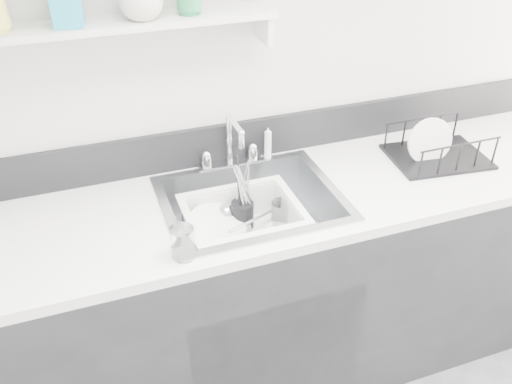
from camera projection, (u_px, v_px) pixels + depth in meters
name	position (u px, v px, depth m)	size (l,w,h in m)	color
room_shell	(410.00, 70.00, 0.90)	(3.50, 3.00, 2.60)	silver
counter_run	(252.00, 293.00, 2.20)	(3.20, 0.62, 0.92)	black
backsplash	(226.00, 143.00, 2.14)	(3.20, 0.02, 0.16)	black
sink	(251.00, 219.00, 2.00)	(0.64, 0.52, 0.20)	silver
faucet	(230.00, 153.00, 2.11)	(0.26, 0.18, 0.23)	silver
side_sprayer	(268.00, 143.00, 2.16)	(0.03, 0.03, 0.14)	white
wall_shelf	(122.00, 26.00, 1.71)	(1.00, 0.16, 0.12)	silver
wash_tub	(243.00, 226.00, 1.96)	(0.41, 0.34, 0.16)	white
plate_stack	(220.00, 232.00, 1.99)	(0.27, 0.26, 0.10)	white
utensil_cup	(242.00, 213.00, 2.04)	(0.08, 0.08, 0.28)	black
ladle	(241.00, 223.00, 2.01)	(0.28, 0.10, 0.08)	silver
tumbler_in_tub	(281.00, 214.00, 2.04)	(0.08, 0.08, 0.11)	white
tumbler_counter	(183.00, 243.00, 1.65)	(0.08, 0.08, 0.11)	white
dish_rack	(439.00, 143.00, 2.16)	(0.38, 0.28, 0.13)	black
bowl_small	(278.00, 233.00, 2.00)	(0.11, 0.11, 0.03)	white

